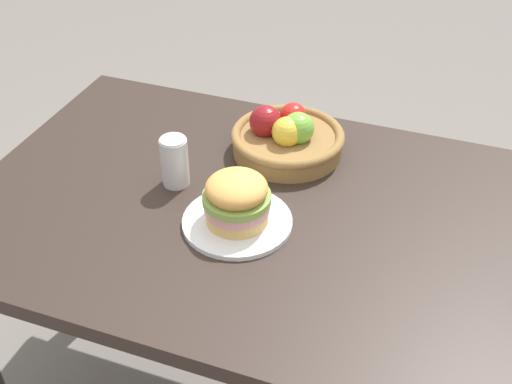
{
  "coord_description": "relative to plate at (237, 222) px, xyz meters",
  "views": [
    {
      "loc": [
        0.38,
        -1.12,
        1.7
      ],
      "look_at": [
        -0.02,
        -0.02,
        0.81
      ],
      "focal_mm": 46.37,
      "sensor_mm": 36.0,
      "label": 1
    }
  ],
  "objects": [
    {
      "name": "soda_can",
      "position": [
        -0.19,
        0.09,
        0.06
      ],
      "size": [
        0.07,
        0.07,
        0.13
      ],
      "color": "silver",
      "rests_on": "dining_table"
    },
    {
      "name": "fruit_basket",
      "position": [
        0.01,
        0.31,
        0.04
      ],
      "size": [
        0.29,
        0.29,
        0.12
      ],
      "color": "olive",
      "rests_on": "dining_table"
    },
    {
      "name": "dining_table",
      "position": [
        0.04,
        0.07,
        -0.11
      ],
      "size": [
        1.4,
        0.9,
        0.75
      ],
      "color": "#2D231E",
      "rests_on": "ground_plane"
    },
    {
      "name": "plate",
      "position": [
        0.0,
        0.0,
        0.0
      ],
      "size": [
        0.25,
        0.25,
        0.01
      ],
      "primitive_type": "cylinder",
      "color": "white",
      "rests_on": "dining_table"
    },
    {
      "name": "sandwich",
      "position": [
        0.0,
        -0.0,
        0.07
      ],
      "size": [
        0.15,
        0.15,
        0.12
      ],
      "color": "#DBAD60",
      "rests_on": "plate"
    }
  ]
}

